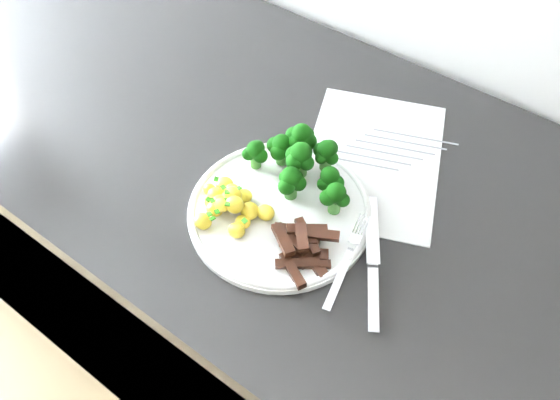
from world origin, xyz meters
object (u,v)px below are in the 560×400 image
counter (333,339)px  potatoes (229,204)px  recipe_paper (373,159)px  plate (280,210)px  knife (373,276)px  fork (345,264)px  broccoli (302,160)px  beef_strips (301,246)px

counter → potatoes: (-0.13, -0.12, 0.49)m
recipe_paper → plate: (-0.05, -0.16, 0.01)m
knife → fork: bearing=-164.1°
counter → recipe_paper: size_ratio=7.56×
potatoes → knife: size_ratio=0.61×
counter → broccoli: (-0.08, -0.02, 0.51)m
counter → knife: (0.08, -0.10, 0.47)m
counter → knife: size_ratio=13.84×
beef_strips → knife: 0.10m
broccoli → beef_strips: broccoli is taller
recipe_paper → broccoli: bearing=-122.1°
fork → knife: 0.04m
plate → potatoes: size_ratio=2.32×
potatoes → beef_strips: potatoes is taller
fork → counter: bearing=112.6°
counter → knife: 0.49m
potatoes → beef_strips: 0.12m
recipe_paper → beef_strips: bearing=-87.6°
plate → knife: knife is taller
recipe_paper → broccoli: (-0.06, -0.10, 0.04)m
recipe_paper → beef_strips: size_ratio=3.25×
counter → beef_strips: 0.50m
plate → fork: 0.12m
counter → knife: bearing=-50.9°
counter → potatoes: size_ratio=22.72×
plate → knife: 0.16m
counter → fork: 0.50m
counter → knife: knife is taller
plate → broccoli: bearing=98.6°
fork → knife: size_ratio=0.84×
broccoli → plate: bearing=-81.4°
counter → beef_strips: beef_strips is taller
plate → knife: bearing=-5.9°
counter → recipe_paper: bearing=106.0°
beef_strips → knife: size_ratio=0.56×
broccoli → counter: bearing=12.3°
counter → beef_strips: size_ratio=24.55×
recipe_paper → fork: fork is taller
fork → knife: bearing=15.9°
potatoes → fork: potatoes is taller
beef_strips → fork: bearing=11.0°
recipe_paper → knife: size_ratio=1.83×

